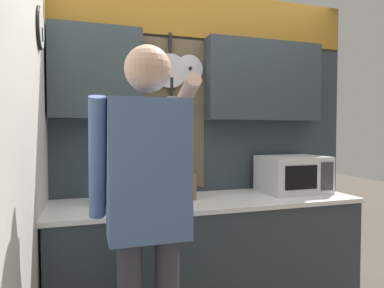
{
  "coord_description": "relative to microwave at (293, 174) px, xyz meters",
  "views": [
    {
      "loc": [
        -0.85,
        -2.28,
        1.39
      ],
      "look_at": [
        -0.05,
        0.21,
        1.29
      ],
      "focal_mm": 32.0,
      "sensor_mm": 36.0,
      "label": 1
    }
  ],
  "objects": [
    {
      "name": "base_cabinet_counter",
      "position": [
        -0.74,
        -0.06,
        -0.6
      ],
      "size": [
        2.17,
        0.65,
        0.91
      ],
      "color": "#2D383D",
      "rests_on": "ground_plane"
    },
    {
      "name": "back_wall_unit",
      "position": [
        -0.72,
        0.24,
        0.45
      ],
      "size": [
        2.74,
        0.2,
        2.49
      ],
      "color": "#2D383D",
      "rests_on": "ground_plane"
    },
    {
      "name": "side_wall",
      "position": [
        -1.85,
        -0.44,
        0.21
      ],
      "size": [
        0.07,
        1.6,
        2.49
      ],
      "color": "silver",
      "rests_on": "ground_plane"
    },
    {
      "name": "microwave",
      "position": [
        0.0,
        0.0,
        0.0
      ],
      "size": [
        0.5,
        0.38,
        0.29
      ],
      "color": "silver",
      "rests_on": "base_cabinet_counter"
    },
    {
      "name": "knife_block",
      "position": [
        -0.89,
        0.0,
        -0.05
      ],
      "size": [
        0.12,
        0.15,
        0.26
      ],
      "color": "brown",
      "rests_on": "base_cabinet_counter"
    },
    {
      "name": "utensil_crock",
      "position": [
        -1.49,
        0.0,
        -0.06
      ],
      "size": [
        0.12,
        0.12,
        0.33
      ],
      "color": "white",
      "rests_on": "base_cabinet_counter"
    },
    {
      "name": "person",
      "position": [
        -1.29,
        -0.72,
        0.03
      ],
      "size": [
        0.54,
        0.66,
        1.8
      ],
      "color": "#383842",
      "rests_on": "ground_plane"
    }
  ]
}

